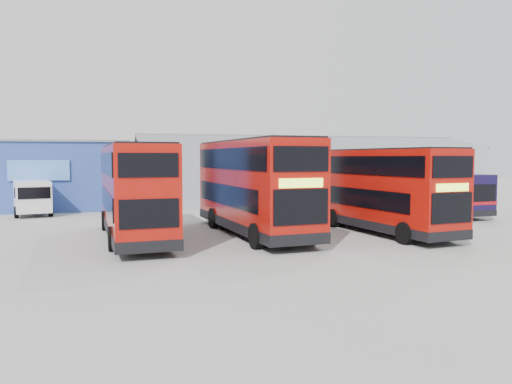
{
  "coord_description": "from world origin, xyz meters",
  "views": [
    {
      "loc": [
        -9.1,
        -23.08,
        3.9
      ],
      "look_at": [
        -2.01,
        1.66,
        2.1
      ],
      "focal_mm": 35.0,
      "sensor_mm": 36.0,
      "label": 1
    }
  ],
  "objects_px": {
    "double_decker_centre": "(253,188)",
    "panel_van": "(31,196)",
    "double_decker_left": "(134,193)",
    "office_block": "(47,174)",
    "double_decker_right": "(379,191)",
    "single_decker_blue": "(427,193)",
    "maintenance_shed": "(305,171)"
  },
  "relations": [
    {
      "from": "double_decker_centre",
      "to": "panel_van",
      "type": "xyz_separation_m",
      "value": [
        -12.13,
        12.47,
        -1.07
      ]
    },
    {
      "from": "double_decker_left",
      "to": "office_block",
      "type": "bearing_deg",
      "value": -74.52
    },
    {
      "from": "double_decker_left",
      "to": "double_decker_right",
      "type": "xyz_separation_m",
      "value": [
        12.3,
        -1.02,
        -0.07
      ]
    },
    {
      "from": "office_block",
      "to": "double_decker_right",
      "type": "xyz_separation_m",
      "value": [
        18.14,
        -18.04,
        -0.42
      ]
    },
    {
      "from": "double_decker_centre",
      "to": "single_decker_blue",
      "type": "distance_m",
      "value": 15.66
    },
    {
      "from": "maintenance_shed",
      "to": "single_decker_blue",
      "type": "bearing_deg",
      "value": -72.55
    },
    {
      "from": "panel_van",
      "to": "office_block",
      "type": "bearing_deg",
      "value": 71.64
    },
    {
      "from": "double_decker_left",
      "to": "panel_van",
      "type": "xyz_separation_m",
      "value": [
        -6.32,
        12.53,
        -0.93
      ]
    },
    {
      "from": "double_decker_right",
      "to": "panel_van",
      "type": "height_order",
      "value": "double_decker_right"
    },
    {
      "from": "office_block",
      "to": "maintenance_shed",
      "type": "xyz_separation_m",
      "value": [
        22.0,
        2.01,
        0.02
      ]
    },
    {
      "from": "panel_van",
      "to": "double_decker_left",
      "type": "bearing_deg",
      "value": -75.47
    },
    {
      "from": "maintenance_shed",
      "to": "panel_van",
      "type": "height_order",
      "value": "maintenance_shed"
    },
    {
      "from": "double_decker_centre",
      "to": "maintenance_shed",
      "type": "bearing_deg",
      "value": 56.95
    },
    {
      "from": "double_decker_left",
      "to": "single_decker_blue",
      "type": "distance_m",
      "value": 21.14
    },
    {
      "from": "office_block",
      "to": "maintenance_shed",
      "type": "height_order",
      "value": "maintenance_shed"
    },
    {
      "from": "double_decker_right",
      "to": "double_decker_centre",
      "type": "bearing_deg",
      "value": 164.06
    },
    {
      "from": "office_block",
      "to": "single_decker_blue",
      "type": "xyz_separation_m",
      "value": [
        26.04,
        -10.85,
        -1.17
      ]
    },
    {
      "from": "office_block",
      "to": "double_decker_left",
      "type": "bearing_deg",
      "value": -71.05
    },
    {
      "from": "single_decker_blue",
      "to": "panel_van",
      "type": "height_order",
      "value": "single_decker_blue"
    },
    {
      "from": "maintenance_shed",
      "to": "double_decker_right",
      "type": "distance_m",
      "value": 20.42
    },
    {
      "from": "office_block",
      "to": "maintenance_shed",
      "type": "distance_m",
      "value": 22.09
    },
    {
      "from": "maintenance_shed",
      "to": "panel_van",
      "type": "distance_m",
      "value": 23.43
    },
    {
      "from": "double_decker_right",
      "to": "panel_van",
      "type": "bearing_deg",
      "value": 137.47
    },
    {
      "from": "double_decker_right",
      "to": "single_decker_blue",
      "type": "distance_m",
      "value": 10.71
    },
    {
      "from": "office_block",
      "to": "double_decker_centre",
      "type": "xyz_separation_m",
      "value": [
        11.65,
        -16.96,
        -0.21
      ]
    },
    {
      "from": "office_block",
      "to": "panel_van",
      "type": "relative_size",
      "value": 2.18
    },
    {
      "from": "single_decker_blue",
      "to": "panel_van",
      "type": "bearing_deg",
      "value": -15.42
    },
    {
      "from": "double_decker_centre",
      "to": "office_block",
      "type": "bearing_deg",
      "value": 120.06
    },
    {
      "from": "maintenance_shed",
      "to": "double_decker_centre",
      "type": "bearing_deg",
      "value": -118.62
    },
    {
      "from": "double_decker_centre",
      "to": "double_decker_right",
      "type": "xyz_separation_m",
      "value": [
        6.49,
        -1.08,
        -0.21
      ]
    },
    {
      "from": "maintenance_shed",
      "to": "double_decker_right",
      "type": "xyz_separation_m",
      "value": [
        -3.86,
        -20.04,
        -0.45
      ]
    },
    {
      "from": "office_block",
      "to": "maintenance_shed",
      "type": "relative_size",
      "value": 0.4
    }
  ]
}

